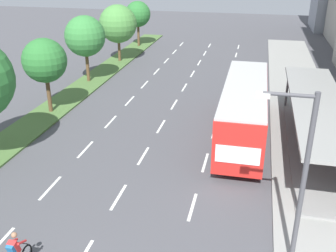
# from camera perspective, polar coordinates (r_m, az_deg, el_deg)

# --- Properties ---
(median_strip) EXTENTS (2.60, 52.00, 0.12)m
(median_strip) POSITION_cam_1_polar(r_m,az_deg,el_deg) (31.72, -14.20, 3.95)
(median_strip) COLOR #4C7038
(median_strip) RESTS_ON ground
(sidewalk_right) EXTENTS (4.50, 52.00, 0.15)m
(sidewalk_right) POSITION_cam_1_polar(r_m,az_deg,el_deg) (28.69, 19.02, 1.24)
(sidewalk_right) COLOR gray
(sidewalk_right) RESTS_ON ground
(lane_divider_left) EXTENTS (0.14, 48.03, 0.01)m
(lane_divider_left) POSITION_cam_1_polar(r_m,az_deg,el_deg) (28.63, -6.85, 2.24)
(lane_divider_left) COLOR white
(lane_divider_left) RESTS_ON ground
(lane_divider_center) EXTENTS (0.14, 48.03, 0.01)m
(lane_divider_center) POSITION_cam_1_polar(r_m,az_deg,el_deg) (27.71, -0.00, 1.66)
(lane_divider_center) COLOR white
(lane_divider_center) RESTS_ON ground
(lane_divider_right) EXTENTS (0.14, 48.03, 0.01)m
(lane_divider_right) POSITION_cam_1_polar(r_m,az_deg,el_deg) (27.20, 7.21, 1.03)
(lane_divider_right) COLOR white
(lane_divider_right) RESTS_ON ground
(bus_shelter) EXTENTS (2.90, 14.06, 2.86)m
(bus_shelter) POSITION_cam_1_polar(r_m,az_deg,el_deg) (23.49, 21.26, 0.64)
(bus_shelter) COLOR gray
(bus_shelter) RESTS_ON sidewalk_right
(bus) EXTENTS (2.54, 11.29, 3.37)m
(bus) POSITION_cam_1_polar(r_m,az_deg,el_deg) (24.01, 10.96, 2.91)
(bus) COLOR red
(bus) RESTS_ON ground
(median_tree_third) EXTENTS (3.01, 3.01, 5.17)m
(median_tree_third) POSITION_cam_1_polar(r_m,az_deg,el_deg) (28.16, -17.44, 9.00)
(median_tree_third) COLOR brown
(median_tree_third) RESTS_ON median_strip
(median_tree_fourth) EXTENTS (3.41, 3.41, 5.61)m
(median_tree_fourth) POSITION_cam_1_polar(r_m,az_deg,el_deg) (34.55, -11.93, 12.60)
(median_tree_fourth) COLOR brown
(median_tree_fourth) RESTS_ON median_strip
(median_tree_fifth) EXTENTS (3.78, 3.78, 5.65)m
(median_tree_fifth) POSITION_cam_1_polar(r_m,az_deg,el_deg) (41.10, -7.26, 14.45)
(median_tree_fifth) COLOR brown
(median_tree_fifth) RESTS_ON median_strip
(median_tree_farthest) EXTENTS (2.96, 2.96, 5.20)m
(median_tree_farthest) POSITION_cam_1_polar(r_m,az_deg,el_deg) (47.99, -4.40, 15.84)
(median_tree_farthest) COLOR brown
(median_tree_farthest) RESTS_ON median_strip
(streetlight) EXTENTS (1.91, 0.24, 6.50)m
(streetlight) POSITION_cam_1_polar(r_m,az_deg,el_deg) (13.73, 18.50, -6.23)
(streetlight) COLOR #4C4C51
(streetlight) RESTS_ON sidewalk_right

